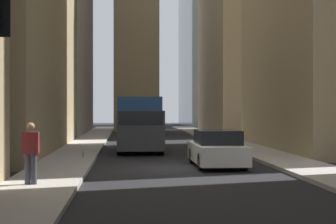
% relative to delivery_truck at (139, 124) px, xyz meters
% --- Properties ---
extents(ground_plane, '(135.00, 135.00, 0.00)m').
position_rel_delivery_truck_xyz_m(ground_plane, '(-8.14, -1.40, -1.46)').
color(ground_plane, black).
extents(sidewalk_right, '(90.00, 2.20, 0.14)m').
position_rel_delivery_truck_xyz_m(sidewalk_right, '(-8.14, 3.10, -1.39)').
color(sidewalk_right, '#A8A399').
rests_on(sidewalk_right, ground_plane).
extents(sidewalk_left, '(90.00, 2.20, 0.14)m').
position_rel_delivery_truck_xyz_m(sidewalk_left, '(-8.14, -5.90, -1.39)').
color(sidewalk_left, '#A8A399').
rests_on(sidewalk_left, ground_plane).
extents(delivery_truck, '(6.46, 2.25, 2.84)m').
position_rel_delivery_truck_xyz_m(delivery_truck, '(0.00, 0.00, 0.00)').
color(delivery_truck, '#285699').
rests_on(delivery_truck, ground_plane).
extents(sedan_white, '(4.30, 1.78, 1.42)m').
position_rel_delivery_truck_xyz_m(sedan_white, '(-7.85, -2.80, -0.80)').
color(sedan_white, silver).
rests_on(sedan_white, ground_plane).
extents(pedestrian, '(0.26, 0.44, 1.71)m').
position_rel_delivery_truck_xyz_m(pedestrian, '(-13.37, 3.31, -0.39)').
color(pedestrian, '#33333D').
rests_on(pedestrian, sidewalk_right).
extents(discarded_bottle, '(0.07, 0.07, 0.27)m').
position_rel_delivery_truck_xyz_m(discarded_bottle, '(-4.83, 2.54, -1.21)').
color(discarded_bottle, '#999EA3').
rests_on(discarded_bottle, sidewalk_right).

